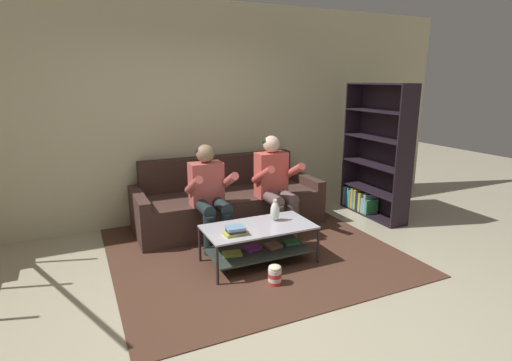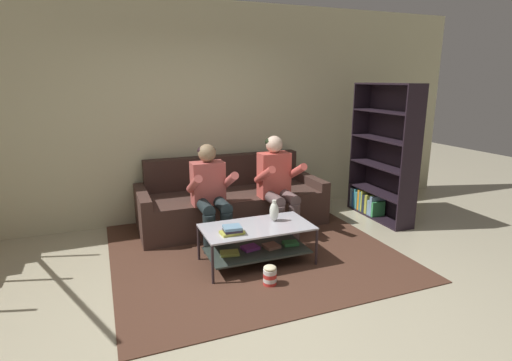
% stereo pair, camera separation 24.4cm
% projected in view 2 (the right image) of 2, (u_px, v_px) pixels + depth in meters
% --- Properties ---
extents(ground, '(16.80, 16.80, 0.00)m').
position_uv_depth(ground, '(264.00, 299.00, 3.55)').
color(ground, '#B0A78A').
extents(back_partition, '(8.40, 0.12, 2.90)m').
position_uv_depth(back_partition, '(194.00, 113.00, 5.41)').
color(back_partition, beige).
rests_on(back_partition, ground).
extents(couch, '(2.43, 0.93, 0.88)m').
position_uv_depth(couch, '(231.00, 203.00, 5.34)').
color(couch, '#412C25').
rests_on(couch, ground).
extents(person_seated_left, '(0.50, 0.58, 1.18)m').
position_uv_depth(person_seated_left, '(211.00, 191.00, 4.60)').
color(person_seated_left, '#1C2628').
rests_on(person_seated_left, ground).
extents(person_seated_right, '(0.50, 0.58, 1.23)m').
position_uv_depth(person_seated_right, '(278.00, 182.00, 4.90)').
color(person_seated_right, brown).
rests_on(person_seated_right, ground).
extents(coffee_table, '(1.14, 0.59, 0.41)m').
position_uv_depth(coffee_table, '(257.00, 239.00, 4.19)').
color(coffee_table, '#B2B3BD').
rests_on(coffee_table, ground).
extents(area_rug, '(3.05, 3.19, 0.01)m').
position_uv_depth(area_rug, '(246.00, 244.00, 4.72)').
color(area_rug, '#4D2F22').
rests_on(area_rug, ground).
extents(vase, '(0.10, 0.10, 0.23)m').
position_uv_depth(vase, '(274.00, 211.00, 4.28)').
color(vase, silver).
rests_on(vase, coffee_table).
extents(book_stack, '(0.24, 0.17, 0.08)m').
position_uv_depth(book_stack, '(232.00, 230.00, 3.93)').
color(book_stack, gold).
rests_on(book_stack, coffee_table).
extents(bookshelf, '(0.32, 1.12, 1.85)m').
position_uv_depth(bookshelf, '(382.00, 164.00, 5.55)').
color(bookshelf, black).
rests_on(bookshelf, ground).
extents(popcorn_tub, '(0.13, 0.13, 0.20)m').
position_uv_depth(popcorn_tub, '(270.00, 275.00, 3.77)').
color(popcorn_tub, red).
rests_on(popcorn_tub, ground).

